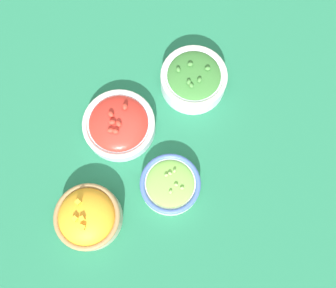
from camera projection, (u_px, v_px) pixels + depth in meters
name	position (u px, v px, depth m)	size (l,w,h in m)	color
ground_plane	(168.00, 147.00, 0.91)	(3.00, 3.00, 0.00)	#23704C
bowl_broccoli	(194.00, 79.00, 0.92)	(0.16, 0.16, 0.08)	silver
bowl_lettuce	(170.00, 184.00, 0.86)	(0.14, 0.14, 0.05)	silver
bowl_squash	(88.00, 217.00, 0.83)	(0.15, 0.15, 0.09)	beige
bowl_cherry_tomatoes	(119.00, 124.00, 0.90)	(0.17, 0.17, 0.07)	#B2C1CC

